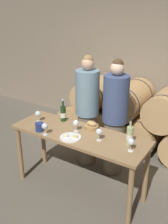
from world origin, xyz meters
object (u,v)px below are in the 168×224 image
Objects in this scene: wine_bottle_red at (63,113)px; wine_glass_right at (99,132)px; cheese_plate at (71,137)px; bread_basket at (92,126)px; person_right at (115,119)px; blue_crock at (39,127)px; wine_glass_far_right at (131,142)px; wine_bottle_white at (130,136)px; tasting_table at (79,141)px; wine_glass_left at (45,127)px; person_left at (87,112)px; wine_glass_center at (76,123)px; wine_glass_far_left at (38,114)px.

wine_bottle_red is 2.06× the size of wine_glass_right.
wine_glass_right is at bearing 22.63° from cheese_plate.
bread_basket is at bearing 75.90° from cheese_plate.
blue_crock is at bearing -126.73° from person_right.
person_right reaches higher than blue_crock.
wine_glass_far_right reaches higher than blue_crock.
wine_bottle_red is 0.43m from blue_crock.
wine_bottle_white is 0.73m from cheese_plate.
wine_glass_left is (-0.34, -0.27, 0.24)m from tasting_table.
person_left is at bearing 127.61° from bread_basket.
wine_glass_far_right is (1.02, -0.70, 0.11)m from person_left.
blue_crock is (-1.13, -0.31, -0.05)m from wine_bottle_white.
person_right is 0.69m from wine_glass_center.
tasting_table is at bearing -26.78° from wine_bottle_red.
person_right reaches higher than wine_glass_center.
wine_glass_left is 0.69m from wine_glass_right.
wine_glass_left is at bearing -133.24° from wine_glass_center.
wine_bottle_red is 2.06× the size of wine_glass_far_left.
wine_glass_far_left is 0.99m from wine_glass_right.
person_right reaches higher than tasting_table.
tasting_table is 0.78m from wine_glass_far_right.
wine_glass_center is at bearing 31.70° from blue_crock.
wine_glass_center is (0.22, -0.63, 0.11)m from person_left.
wine_bottle_white is at bearing 20.18° from cheese_plate.
blue_crock is 0.43× the size of cheese_plate.
wine_bottle_white is 1.17m from blue_crock.
wine_bottle_red is at bearing 162.11° from wine_glass_right.
wine_bottle_red reaches higher than wine_glass_far_left.
wine_glass_far_left is 1.00× the size of wine_glass_center.
wine_glass_far_left is at bearing -143.57° from wine_bottle_red.
person_right is at bearing 73.74° from tasting_table.
wine_bottle_red is 0.35m from wine_glass_far_left.
bread_basket is 0.69× the size of cheese_plate.
person_left reaches higher than wine_glass_center.
bread_basket is at bearing -52.39° from person_left.
wine_glass_center is at bearing -175.49° from wine_bottle_white.
wine_glass_left is at bearing -119.74° from person_right.
wine_glass_far_left is (-1.34, -0.09, -0.00)m from wine_bottle_white.
wine_glass_left is (-0.32, -0.10, 0.11)m from cheese_plate.
wine_bottle_white reaches higher than cheese_plate.
bread_basket is (0.36, -0.46, 0.04)m from person_left.
person_right is at bearing 129.68° from wine_bottle_white.
person_left is at bearing 148.80° from wine_bottle_white.
blue_crock is (-0.66, -0.88, 0.06)m from person_right.
person_right is 5.42× the size of wine_bottle_red.
person_left is 0.86m from cheese_plate.
wine_glass_far_left is (-0.21, 0.21, 0.05)m from blue_crock.
wine_glass_left reaches higher than bread_basket.
person_right is 11.16× the size of wine_glass_left.
wine_glass_left is at bearing -132.00° from bread_basket.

